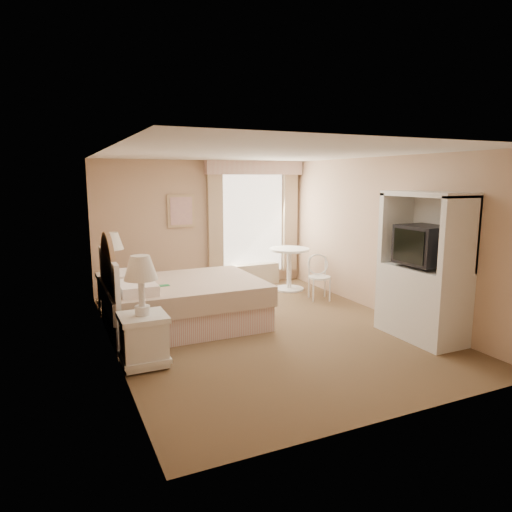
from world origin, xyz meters
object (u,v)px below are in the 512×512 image
bed (177,301)px  cafe_chair (319,273)px  nightstand_near (143,326)px  nightstand_far (114,282)px  round_table (289,262)px  armoire (423,278)px

bed → cafe_chair: (2.73, 0.44, 0.10)m
nightstand_near → nightstand_far: bearing=90.0°
nightstand_far → round_table: nightstand_far is taller
round_table → armoire: bearing=-83.6°
bed → nightstand_far: 1.43m
nightstand_far → armoire: bearing=-40.3°
round_table → armoire: armoire is taller
nightstand_near → armoire: armoire is taller
round_table → cafe_chair: bearing=-79.2°
cafe_chair → nightstand_near: bearing=-137.4°
bed → round_table: bed is taller
bed → cafe_chair: bearing=9.1°
nightstand_far → cafe_chair: nightstand_far is taller
round_table → armoire: 3.16m
nightstand_far → round_table: 3.30m
armoire → bed: bearing=147.5°
bed → cafe_chair: 2.77m
nightstand_near → bed: bearing=60.3°
bed → nightstand_far: bed is taller
nightstand_near → round_table: nightstand_near is taller
bed → nightstand_near: (-0.73, -1.27, 0.11)m
nightstand_far → armoire: 4.80m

